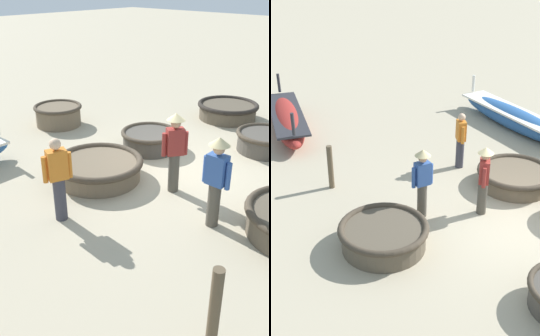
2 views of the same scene
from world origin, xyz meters
TOP-DOWN VIEW (x-y plane):
  - ground_plane at (0.00, 0.00)m, footprint 80.00×80.00m
  - coracle_center at (0.97, 1.45)m, footprint 1.96×1.96m
  - coracle_upturned at (-3.10, 0.54)m, footprint 1.88×1.88m
  - long_boat_red_hull at (3.40, 4.64)m, footprint 1.15×4.99m
  - long_boat_green_hull at (-3.35, 7.67)m, footprint 1.51×4.61m
  - fisherman_hauling at (-1.83, 1.25)m, footprint 0.53×0.36m
  - fisherman_by_coracle at (0.26, 2.98)m, footprint 0.32×0.51m
  - fisherman_standing_right at (-0.54, 0.74)m, footprint 0.38×0.45m
  - mooring_post_inland at (-3.27, 3.42)m, footprint 0.14×0.14m

SIDE VIEW (x-z plane):
  - ground_plane at x=0.00m, z-range 0.00..0.00m
  - coracle_center at x=0.97m, z-range 0.02..0.50m
  - coracle_upturned at x=-3.10m, z-range 0.03..0.57m
  - long_boat_red_hull at x=3.40m, z-range -0.25..0.95m
  - long_boat_green_hull at x=-3.35m, z-range -0.28..1.05m
  - mooring_post_inland at x=-3.27m, z-range 0.00..1.16m
  - fisherman_by_coracle at x=0.26m, z-range 0.05..1.62m
  - fisherman_hauling at x=-1.83m, z-range 0.12..1.79m
  - fisherman_standing_right at x=-0.54m, z-range 0.12..1.79m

